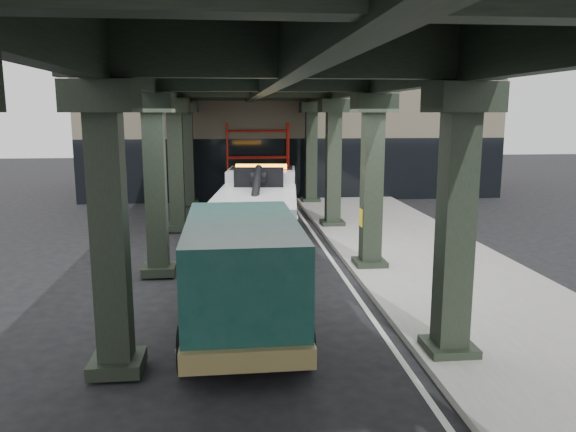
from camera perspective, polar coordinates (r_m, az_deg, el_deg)
ground at (r=14.23m, az=-0.05°, el=-7.96°), size 90.00×90.00×0.00m
sidewalk at (r=17.09m, az=14.48°, el=-4.87°), size 5.00×40.00×0.15m
lane_stripe at (r=16.36m, az=5.19°, el=-5.51°), size 0.12×38.00×0.01m
viaduct at (r=15.49m, az=-2.35°, el=14.03°), size 7.40×32.00×6.40m
building at (r=33.60m, az=-0.13°, el=9.62°), size 22.00×10.00×8.00m
scaffolding at (r=28.20m, az=-3.10°, el=5.60°), size 3.08×0.88×4.00m
tow_truck at (r=18.50m, az=-3.00°, el=0.73°), size 3.28×8.78×2.81m
towed_van at (r=11.66m, az=-4.71°, el=-5.52°), size 2.45×5.97×2.41m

